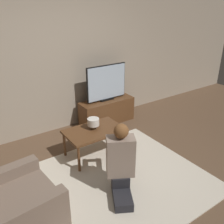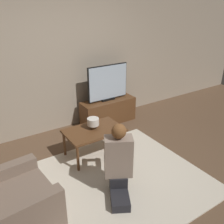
{
  "view_description": "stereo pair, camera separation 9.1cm",
  "coord_description": "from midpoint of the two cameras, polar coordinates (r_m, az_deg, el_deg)",
  "views": [
    {
      "loc": [
        -1.61,
        -2.2,
        2.26
      ],
      "look_at": [
        0.4,
        0.72,
        0.67
      ],
      "focal_mm": 40.0,
      "sensor_mm": 36.0,
      "label": 1
    },
    {
      "loc": [
        -1.53,
        -2.25,
        2.26
      ],
      "look_at": [
        0.4,
        0.72,
        0.67
      ],
      "focal_mm": 40.0,
      "sensor_mm": 36.0,
      "label": 2
    }
  ],
  "objects": [
    {
      "name": "rug",
      "position": [
        3.53,
        0.59,
        -15.43
      ],
      "size": [
        2.32,
        2.05,
        0.02
      ],
      "color": "beige",
      "rests_on": "ground_plane"
    },
    {
      "name": "wall_back",
      "position": [
        4.54,
        -13.74,
        11.3
      ],
      "size": [
        10.0,
        0.06,
        2.6
      ],
      "color": "tan",
      "rests_on": "ground_plane"
    },
    {
      "name": "tv_stand",
      "position": [
        4.97,
        -1.72,
        0.18
      ],
      "size": [
        1.09,
        0.38,
        0.48
      ],
      "color": "brown",
      "rests_on": "ground_plane"
    },
    {
      "name": "table_lamp",
      "position": [
        3.82,
        -4.97,
        -2.44
      ],
      "size": [
        0.18,
        0.18,
        0.17
      ],
      "color": "#4C3823",
      "rests_on": "coffee_table"
    },
    {
      "name": "armchair",
      "position": [
        2.99,
        -22.91,
        -19.75
      ],
      "size": [
        0.91,
        0.9,
        0.88
      ],
      "rotation": [
        0.0,
        0.0,
        1.66
      ],
      "color": "#7A6656",
      "rests_on": "ground_plane"
    },
    {
      "name": "ground_plane",
      "position": [
        3.54,
        0.59,
        -15.53
      ],
      "size": [
        10.0,
        10.0,
        0.0
      ],
      "primitive_type": "plane",
      "color": "brown"
    },
    {
      "name": "person_kneeling",
      "position": [
        3.1,
        1.12,
        -11.07
      ],
      "size": [
        0.6,
        0.82,
        0.96
      ],
      "rotation": [
        0.0,
        0.0,
        2.64
      ],
      "color": "#232328",
      "rests_on": "rug"
    },
    {
      "name": "tv",
      "position": [
        4.76,
        -1.83,
        6.68
      ],
      "size": [
        0.85,
        0.08,
        0.69
      ],
      "color": "black",
      "rests_on": "tv_stand"
    },
    {
      "name": "coffee_table",
      "position": [
        3.85,
        -4.75,
        -4.72
      ],
      "size": [
        0.88,
        0.56,
        0.45
      ],
      "color": "brown",
      "rests_on": "ground_plane"
    }
  ]
}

